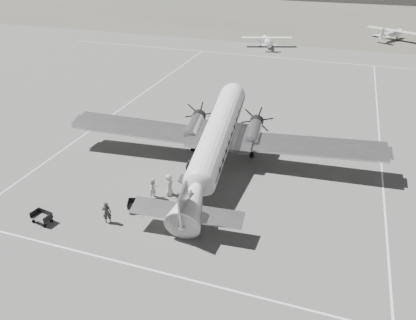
# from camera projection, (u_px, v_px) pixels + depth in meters

# --- Properties ---
(ground) EXTENTS (260.00, 260.00, 0.00)m
(ground) POSITION_uv_depth(u_px,v_px,m) (242.00, 171.00, 36.75)
(ground) COLOR slate
(ground) RESTS_ON ground
(taxi_line_near) EXTENTS (60.00, 0.15, 0.01)m
(taxi_line_near) POSITION_uv_depth(u_px,v_px,m) (186.00, 279.00, 25.14)
(taxi_line_near) COLOR white
(taxi_line_near) RESTS_ON ground
(taxi_line_right) EXTENTS (0.15, 80.00, 0.01)m
(taxi_line_right) POSITION_uv_depth(u_px,v_px,m) (384.00, 194.00, 33.38)
(taxi_line_right) COLOR white
(taxi_line_right) RESTS_ON ground
(taxi_line_left) EXTENTS (0.15, 60.00, 0.01)m
(taxi_line_left) POSITION_uv_depth(u_px,v_px,m) (121.00, 108.00, 50.09)
(taxi_line_left) COLOR white
(taxi_line_left) RESTS_ON ground
(taxi_line_horizon) EXTENTS (90.00, 0.15, 0.01)m
(taxi_line_horizon) POSITION_uv_depth(u_px,v_px,m) (300.00, 60.00, 69.91)
(taxi_line_horizon) COLOR white
(taxi_line_horizon) RESTS_ON ground
(grass_infield) EXTENTS (260.00, 90.00, 0.01)m
(grass_infield) POSITION_uv_depth(u_px,v_px,m) (326.00, 11.00, 115.51)
(grass_infield) COLOR #5D5A4E
(grass_infield) RESTS_ON ground
(dc3_airliner) EXTENTS (31.26, 22.94, 5.65)m
(dc3_airliner) POSITION_uv_depth(u_px,v_px,m) (215.00, 143.00, 35.33)
(dc3_airliner) COLOR silver
(dc3_airliner) RESTS_ON ground
(light_plane_left) EXTENTS (11.68, 10.52, 2.01)m
(light_plane_left) POSITION_uv_depth(u_px,v_px,m) (267.00, 42.00, 77.39)
(light_plane_left) COLOR white
(light_plane_left) RESTS_ON ground
(light_plane_right) EXTENTS (14.16, 13.36, 2.31)m
(light_plane_right) POSITION_uv_depth(u_px,v_px,m) (392.00, 35.00, 82.34)
(light_plane_right) COLOR white
(light_plane_right) RESTS_ON ground
(baggage_cart_near) EXTENTS (1.90, 1.62, 0.91)m
(baggage_cart_near) POSITION_uv_depth(u_px,v_px,m) (138.00, 206.00, 31.19)
(baggage_cart_near) COLOR #535353
(baggage_cart_near) RESTS_ON ground
(baggage_cart_far) EXTENTS (1.67, 1.30, 0.85)m
(baggage_cart_far) POSITION_uv_depth(u_px,v_px,m) (42.00, 218.00, 29.93)
(baggage_cart_far) COLOR #535353
(baggage_cart_far) RESTS_ON ground
(ground_crew) EXTENTS (0.78, 0.69, 1.79)m
(ground_crew) POSITION_uv_depth(u_px,v_px,m) (107.00, 212.00, 29.70)
(ground_crew) COLOR #2D2D2D
(ground_crew) RESTS_ON ground
(ramp_agent) EXTENTS (0.99, 1.10, 1.83)m
(ramp_agent) POSITION_uv_depth(u_px,v_px,m) (154.00, 188.00, 32.51)
(ramp_agent) COLOR silver
(ramp_agent) RESTS_ON ground
(passenger) EXTENTS (0.76, 1.02, 1.89)m
(passenger) POSITION_uv_depth(u_px,v_px,m) (169.00, 185.00, 32.91)
(passenger) COLOR #B0B0AE
(passenger) RESTS_ON ground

